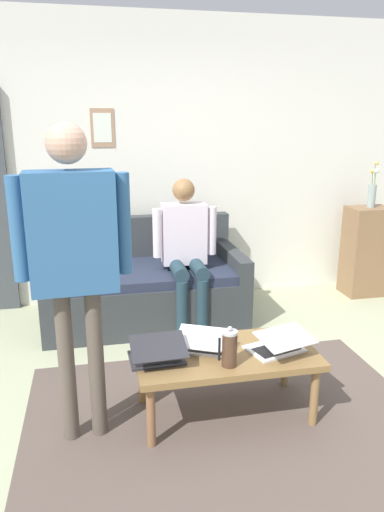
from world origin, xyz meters
name	(u,v)px	position (x,y,z in m)	size (l,w,h in m)	color
ground_plane	(214,416)	(0.00, 0.00, 0.00)	(7.68, 7.68, 0.00)	#ADB48D
area_rug	(229,421)	(-0.07, 0.08, 0.00)	(2.42, 1.79, 0.01)	brown
back_wall	(159,163)	(0.00, -2.20, 1.35)	(7.04, 0.11, 2.70)	silver
couch	(144,286)	(0.24, -1.62, 0.30)	(1.73, 0.93, 0.88)	#323738
coffee_table	(225,359)	(-0.07, -0.02, 0.37)	(1.08, 0.56, 0.41)	olive
laptop_left	(278,345)	(-0.38, 0.04, 0.46)	(0.40, 0.40, 0.15)	silver
laptop_center	(203,344)	(0.05, -0.07, 0.46)	(0.38, 0.37, 0.14)	silver
laptop_right	(157,354)	(0.34, 0.01, 0.46)	(0.32, 0.32, 0.16)	#28282D
french_press	(229,348)	(-0.05, 0.14, 0.52)	(0.11, 0.09, 0.24)	#4C3323
side_shelf	(366,251)	(-2.06, -1.80, 0.45)	(0.42, 0.32, 0.91)	brown
flower_vase	(372,192)	(-2.06, -1.80, 1.06)	(0.08, 0.08, 0.45)	#90A19D
person_standing	(73,248)	(0.77, 0.02, 1.12)	(0.61, 0.22, 1.75)	brown
person_seated	(186,245)	(-0.10, -1.39, 0.73)	(0.55, 0.51, 1.28)	#213843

